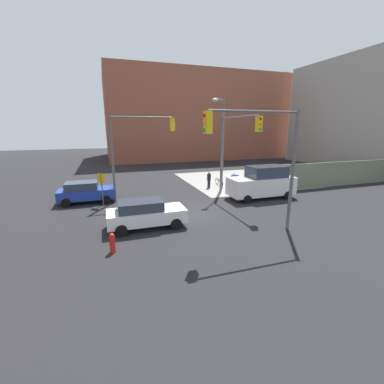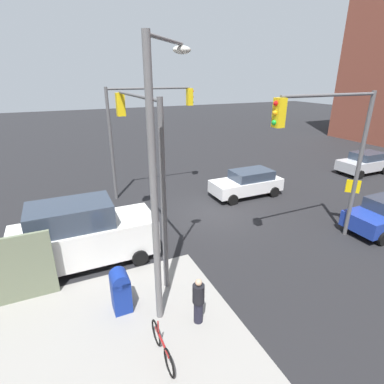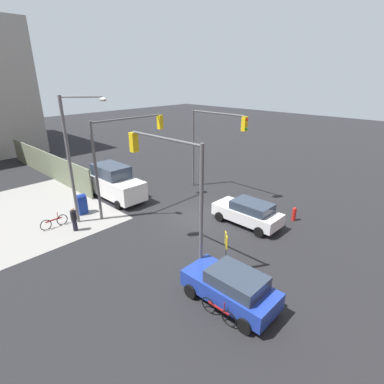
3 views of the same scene
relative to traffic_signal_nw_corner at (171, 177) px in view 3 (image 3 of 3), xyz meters
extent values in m
plane|color=black|center=(2.59, -4.50, -4.60)|extent=(120.00, 120.00, 0.00)
cube|color=gray|center=(11.59, 4.50, -4.60)|extent=(12.00, 12.00, 0.01)
cube|color=slate|center=(18.95, -1.30, -3.40)|extent=(16.70, 0.12, 2.40)
cylinder|color=#59595B|center=(-1.91, 0.00, -1.35)|extent=(0.18, 0.18, 6.50)
cylinder|color=#59595B|center=(0.44, 0.00, 1.78)|extent=(4.69, 0.12, 0.12)
cube|color=yellow|center=(2.78, 0.00, 1.25)|extent=(0.32, 0.36, 1.00)
sphere|color=red|center=(2.96, 0.00, 1.57)|extent=(0.18, 0.18, 0.18)
sphere|color=orange|center=(2.96, 0.00, 1.25)|extent=(0.18, 0.18, 0.18)
sphere|color=green|center=(2.96, 0.00, 0.93)|extent=(0.18, 0.18, 0.18)
cylinder|color=#59595B|center=(7.09, -9.00, -1.35)|extent=(0.18, 0.18, 6.50)
cylinder|color=#59595B|center=(4.62, -9.00, 1.78)|extent=(4.95, 0.12, 0.12)
cube|color=yellow|center=(2.14, -9.00, 1.25)|extent=(0.32, 0.36, 1.00)
sphere|color=red|center=(1.96, -9.00, 1.57)|extent=(0.18, 0.18, 0.18)
sphere|color=orange|center=(1.96, -9.00, 1.25)|extent=(0.18, 0.18, 0.18)
sphere|color=green|center=(1.96, -9.00, 0.93)|extent=(0.18, 0.18, 0.18)
cylinder|color=#59595B|center=(7.09, 0.00, -1.35)|extent=(0.18, 0.18, 6.50)
cylinder|color=#59595B|center=(7.09, -2.74, 1.78)|extent=(0.12, 5.47, 0.12)
cube|color=yellow|center=(7.09, -5.47, 1.25)|extent=(0.36, 0.32, 1.00)
sphere|color=red|center=(7.09, -5.65, 1.57)|extent=(0.18, 0.18, 0.18)
sphere|color=orange|center=(7.09, -5.65, 1.25)|extent=(0.18, 0.18, 0.18)
sphere|color=green|center=(7.09, -5.65, 0.93)|extent=(0.18, 0.18, 0.18)
cylinder|color=slate|center=(7.79, 1.30, -0.60)|extent=(0.20, 0.20, 8.00)
cylinder|color=slate|center=(6.99, 0.41, 3.30)|extent=(1.67, 1.86, 0.10)
ellipsoid|color=silver|center=(6.19, -0.49, 3.15)|extent=(0.56, 0.36, 0.24)
cylinder|color=#4C4C4C|center=(-2.81, -0.71, -3.40)|extent=(0.08, 0.08, 2.40)
cube|color=yellow|center=(-2.81, -0.71, -2.55)|extent=(0.48, 0.48, 0.64)
cube|color=navy|center=(8.79, 0.50, -4.03)|extent=(0.56, 0.64, 1.15)
cylinder|color=navy|center=(8.79, 0.50, -3.45)|extent=(0.56, 0.64, 0.56)
cylinder|color=red|center=(-2.41, -8.70, -4.20)|extent=(0.26, 0.26, 0.80)
sphere|color=red|center=(-2.41, -8.70, -3.78)|extent=(0.24, 0.24, 0.24)
cube|color=#1E389E|center=(-3.97, 0.47, -3.91)|extent=(4.09, 1.80, 0.75)
cube|color=#2D3847|center=(-4.29, 0.47, -3.26)|extent=(2.29, 1.58, 0.55)
cylinder|color=black|center=(-2.58, 1.37, -4.28)|extent=(0.64, 0.22, 0.64)
cylinder|color=black|center=(-2.58, -0.43, -4.28)|extent=(0.64, 0.22, 0.64)
cylinder|color=black|center=(-5.36, 1.37, -4.28)|extent=(0.64, 0.22, 0.64)
cylinder|color=black|center=(-5.36, -0.43, -4.28)|extent=(0.64, 0.22, 0.64)
cube|color=white|center=(-0.40, -6.11, -3.91)|extent=(4.42, 1.80, 0.75)
cube|color=#2D3847|center=(-0.75, -6.11, -3.26)|extent=(2.48, 1.58, 0.55)
cylinder|color=black|center=(1.11, -5.21, -4.28)|extent=(0.64, 0.22, 0.64)
cylinder|color=black|center=(1.11, -7.01, -4.28)|extent=(0.64, 0.22, 0.64)
cylinder|color=black|center=(-1.90, -5.21, -4.28)|extent=(0.64, 0.22, 0.64)
cylinder|color=black|center=(-1.90, -7.01, -4.28)|extent=(0.64, 0.22, 0.64)
cube|color=white|center=(9.45, -2.70, -3.58)|extent=(5.40, 2.10, 1.40)
cube|color=#2D3847|center=(9.88, -2.70, -2.43)|extent=(3.02, 1.85, 0.90)
cylinder|color=black|center=(7.61, -3.75, -4.28)|extent=(0.64, 0.22, 0.64)
cylinder|color=black|center=(7.61, -1.65, -4.28)|extent=(0.64, 0.22, 0.64)
cylinder|color=black|center=(11.28, -3.75, -4.28)|extent=(0.64, 0.22, 0.64)
cylinder|color=black|center=(11.28, -1.65, -4.28)|extent=(0.64, 0.22, 0.64)
cylinder|color=black|center=(6.79, 2.00, -3.55)|extent=(0.36, 0.36, 0.60)
sphere|color=tan|center=(6.79, 2.00, -3.15)|extent=(0.20, 0.20, 0.20)
cylinder|color=#1E1E2D|center=(6.79, 2.00, -4.23)|extent=(0.28, 0.28, 0.75)
torus|color=black|center=(8.19, 3.22, -4.27)|extent=(0.05, 0.71, 0.71)
torus|color=black|center=(8.19, 2.18, -4.27)|extent=(0.05, 0.71, 0.71)
cube|color=maroon|center=(8.19, 2.70, -4.09)|extent=(0.04, 1.04, 0.08)
cylinder|color=maroon|center=(8.19, 2.42, -3.85)|extent=(0.04, 0.04, 0.40)
torus|color=black|center=(-3.69, 1.50, -4.27)|extent=(0.71, 0.05, 0.71)
torus|color=black|center=(-4.73, 1.50, -4.27)|extent=(0.71, 0.05, 0.71)
cube|color=maroon|center=(-4.21, 1.50, -4.09)|extent=(1.04, 0.04, 0.08)
cylinder|color=maroon|center=(-4.49, 1.50, -3.85)|extent=(0.04, 0.04, 0.40)
camera|label=1|loc=(-2.40, -20.19, 1.04)|focal=24.00mm
camera|label=2|loc=(9.93, 8.41, 2.43)|focal=28.00mm
camera|label=3|loc=(-9.85, 8.94, 4.48)|focal=28.00mm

